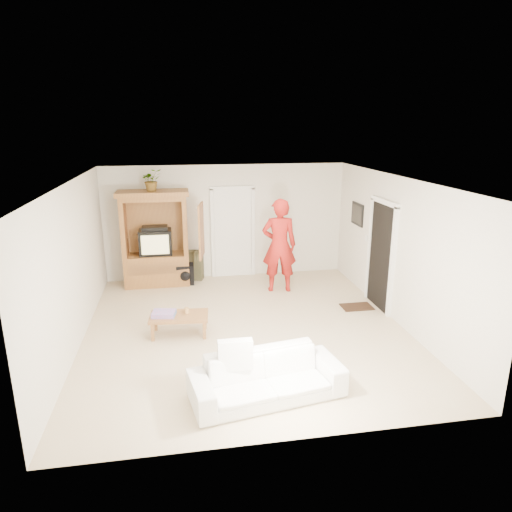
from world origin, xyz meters
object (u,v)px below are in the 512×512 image
(armoire, at_px, (157,245))
(man, at_px, (279,245))
(sofa, at_px, (267,377))
(coffee_table, at_px, (179,317))

(armoire, bearing_deg, man, -18.40)
(armoire, xyz_separation_m, man, (2.57, -0.85, 0.09))
(man, height_order, sofa, man)
(armoire, height_order, man, armoire)
(sofa, bearing_deg, armoire, 98.23)
(armoire, distance_m, coffee_table, 2.79)
(man, distance_m, coffee_table, 2.90)
(sofa, bearing_deg, coffee_table, 108.55)
(man, bearing_deg, coffee_table, 47.41)
(man, distance_m, sofa, 4.10)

